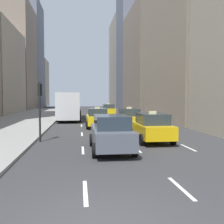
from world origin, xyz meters
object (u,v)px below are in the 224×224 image
object	(u,v)px
taxi_second	(129,118)
traffic_light_pole	(40,102)
taxi_fourth	(97,118)
taxi_lead	(108,110)
city_bus	(70,105)
sedan_black_near	(111,133)
taxi_third	(151,127)

from	to	relation	value
taxi_second	traffic_light_pole	world-z (taller)	traffic_light_pole
taxi_second	taxi_fourth	distance (m)	2.84
taxi_lead	city_bus	xyz separation A→B (m)	(-5.61, -7.01, 0.91)
sedan_black_near	taxi_lead	bearing A→B (deg)	84.10
taxi_second	taxi_fourth	world-z (taller)	same
taxi_lead	city_bus	size ratio (longest dim) A/B	0.38
taxi_lead	traffic_light_pole	bearing A→B (deg)	-105.91
taxi_third	traffic_light_pole	size ratio (longest dim) A/B	1.22
traffic_light_pole	sedan_black_near	bearing A→B (deg)	-40.71
sedan_black_near	taxi_third	bearing A→B (deg)	42.97
taxi_third	city_bus	xyz separation A→B (m)	(-5.61, 17.45, 0.91)
taxi_lead	taxi_third	distance (m)	24.46
taxi_lead	taxi_second	distance (m)	16.92
sedan_black_near	traffic_light_pole	xyz separation A→B (m)	(-3.95, 3.40, 1.49)
taxi_fourth	taxi_third	bearing A→B (deg)	-70.76
taxi_third	taxi_lead	bearing A→B (deg)	90.00
sedan_black_near	city_bus	world-z (taller)	city_bus
taxi_lead	taxi_third	bearing A→B (deg)	-90.00
taxi_second	taxi_fourth	bearing A→B (deg)	170.41
taxi_lead	taxi_fourth	distance (m)	16.68
taxi_lead	traffic_light_pole	size ratio (longest dim) A/B	1.22
taxi_fourth	sedan_black_near	world-z (taller)	taxi_fourth
taxi_fourth	taxi_second	bearing A→B (deg)	-9.59
taxi_third	taxi_fourth	distance (m)	8.50
taxi_lead	sedan_black_near	xyz separation A→B (m)	(-2.80, -27.07, 0.04)
taxi_fourth	city_bus	distance (m)	9.88
city_bus	traffic_light_pole	bearing A→B (deg)	-93.91
taxi_fourth	sedan_black_near	bearing A→B (deg)	-90.00
taxi_third	sedan_black_near	bearing A→B (deg)	-137.03
taxi_second	city_bus	distance (m)	11.42
taxi_lead	taxi_fourth	xyz separation A→B (m)	(-2.80, -16.44, 0.00)
taxi_lead	taxi_fourth	bearing A→B (deg)	-99.66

